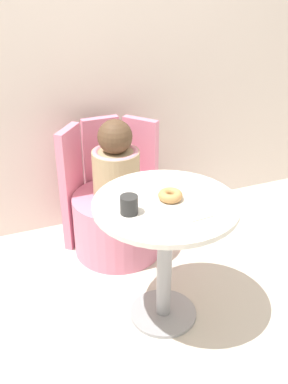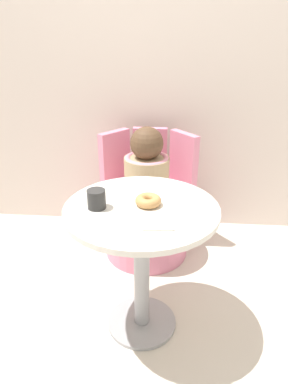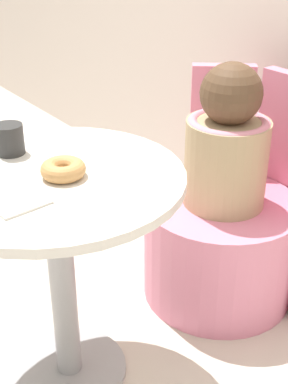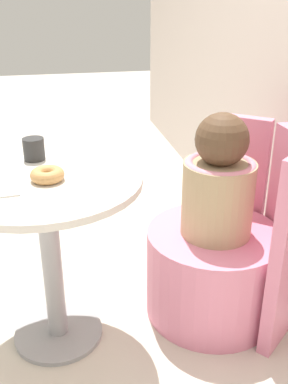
{
  "view_description": "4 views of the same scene",
  "coord_description": "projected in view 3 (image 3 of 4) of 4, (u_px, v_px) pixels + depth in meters",
  "views": [
    {
      "loc": [
        -0.72,
        -1.54,
        1.67
      ],
      "look_at": [
        0.02,
        0.31,
        0.59
      ],
      "focal_mm": 42.0,
      "sensor_mm": 36.0,
      "label": 1
    },
    {
      "loc": [
        0.14,
        -1.24,
        1.35
      ],
      "look_at": [
        0.01,
        0.32,
        0.61
      ],
      "focal_mm": 32.0,
      "sensor_mm": 36.0,
      "label": 2
    },
    {
      "loc": [
        1.12,
        -0.48,
        1.25
      ],
      "look_at": [
        0.03,
        0.32,
        0.54
      ],
      "focal_mm": 50.0,
      "sensor_mm": 36.0,
      "label": 3
    },
    {
      "loc": [
        1.45,
        0.09,
        1.25
      ],
      "look_at": [
        -0.01,
        0.4,
        0.58
      ],
      "focal_mm": 42.0,
      "sensor_mm": 36.0,
      "label": 4
    }
  ],
  "objects": [
    {
      "name": "ground_plane",
      "position": [
        53.0,
        374.0,
        1.63
      ],
      "size": [
        12.0,
        12.0,
        0.0
      ],
      "primitive_type": "plane",
      "color": "beige"
    },
    {
      "name": "paper_napkin",
      "position": [
        17.0,
        201.0,
        1.21
      ],
      "size": [
        0.13,
        0.13,
        0.01
      ],
      "color": "silver",
      "rests_on": "round_table"
    },
    {
      "name": "child_figure",
      "position": [
        227.0,
        144.0,
        1.73
      ],
      "size": [
        0.27,
        0.27,
        0.48
      ],
      "color": "tan",
      "rests_on": "tub_chair"
    },
    {
      "name": "cup",
      "position": [
        9.0,
        139.0,
        1.43
      ],
      "size": [
        0.08,
        0.08,
        0.08
      ],
      "color": "#2D2D2D",
      "rests_on": "round_table"
    },
    {
      "name": "round_table",
      "position": [
        58.0,
        230.0,
        1.41
      ],
      "size": [
        0.67,
        0.67,
        0.67
      ],
      "color": "#99999E",
      "rests_on": "ground_plane"
    },
    {
      "name": "booth_backrest",
      "position": [
        268.0,
        181.0,
        1.94
      ],
      "size": [
        0.64,
        0.23,
        0.77
      ],
      "color": "pink",
      "rests_on": "ground_plane"
    },
    {
      "name": "tub_chair",
      "position": [
        219.0,
        248.0,
        1.91
      ],
      "size": [
        0.54,
        0.54,
        0.37
      ],
      "color": "pink",
      "rests_on": "ground_plane"
    },
    {
      "name": "donut",
      "position": [
        63.0,
        169.0,
        1.31
      ],
      "size": [
        0.11,
        0.11,
        0.04
      ],
      "color": "tan",
      "rests_on": "round_table"
    }
  ]
}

